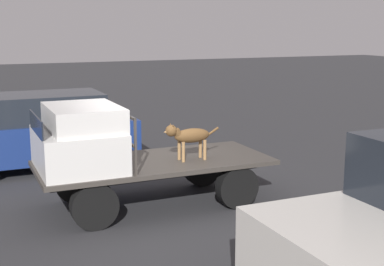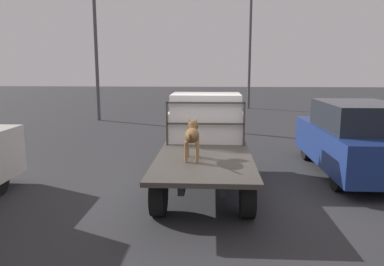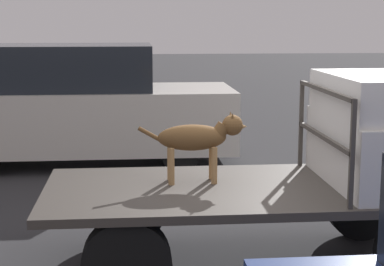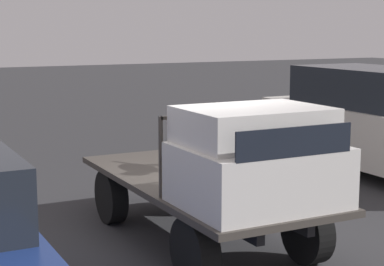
% 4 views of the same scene
% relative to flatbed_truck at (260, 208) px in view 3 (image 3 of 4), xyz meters
% --- Properties ---
extents(ground_plane, '(80.00, 80.00, 0.00)m').
position_rel_flatbed_truck_xyz_m(ground_plane, '(0.00, 0.00, -0.60)').
color(ground_plane, '#2D2D30').
extents(flatbed_truck, '(4.18, 1.82, 0.83)m').
position_rel_flatbed_truck_xyz_m(flatbed_truck, '(0.00, 0.00, 0.00)').
color(flatbed_truck, black).
rests_on(flatbed_truck, ground).
extents(truck_headboard, '(0.04, 1.70, 0.95)m').
position_rel_flatbed_truck_xyz_m(truck_headboard, '(0.61, 0.00, 0.85)').
color(truck_headboard, '#3D3833').
rests_on(truck_headboard, flatbed_truck).
extents(dog, '(1.08, 0.26, 0.71)m').
position_rel_flatbed_truck_xyz_m(dog, '(-0.57, 0.22, 0.68)').
color(dog, '#9E7547').
rests_on(dog, flatbed_truck).
extents(parked_pickup_far, '(5.01, 1.93, 2.02)m').
position_rel_flatbed_truck_xyz_m(parked_pickup_far, '(-2.10, 4.92, 0.38)').
color(parked_pickup_far, black).
rests_on(parked_pickup_far, ground).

